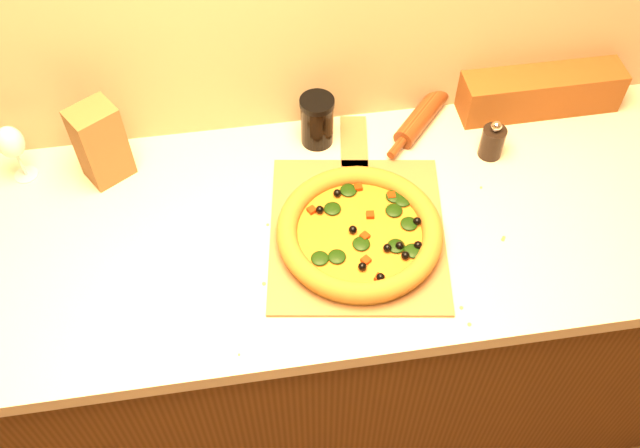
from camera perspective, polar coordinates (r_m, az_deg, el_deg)
The scene contains 10 objects.
cabinet at distance 1.97m, azimuth -3.08°, elevation -8.60°, with size 2.80×0.65×0.86m, color #4D2D10.
countertop at distance 1.59m, azimuth -3.77°, elevation -0.76°, with size 2.84×0.68×0.04m, color beige.
pizza_peel at distance 1.57m, azimuth 2.98°, elevation -0.17°, with size 0.44×0.60×0.01m.
pizza at distance 1.53m, azimuth 3.18°, elevation -0.65°, with size 0.36×0.36×0.05m.
pepper_grinder at distance 1.73m, azimuth 13.63°, elevation 6.46°, with size 0.06×0.06×0.11m.
rolling_pin at distance 1.81m, azimuth 8.55°, elevation 9.03°, with size 0.26×0.29×0.05m.
bread_bag at distance 1.89m, azimuth 17.06°, elevation 10.44°, with size 0.40×0.13×0.11m, color maroon.
wine_glass at distance 1.74m, azimuth -23.49°, elevation 5.94°, with size 0.06×0.06×0.15m.
paper_bag at distance 1.68m, azimuth -17.15°, elevation 6.19°, with size 0.10×0.08×0.20m, color brown.
dark_jar at distance 1.70m, azimuth -0.24°, elevation 8.27°, with size 0.08×0.08×0.13m.
Camera 1 is at (-0.04, 0.47, 2.15)m, focal length 40.00 mm.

